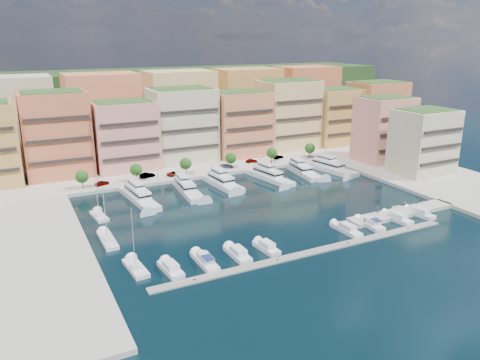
{
  "coord_description": "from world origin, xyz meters",
  "views": [
    {
      "loc": [
        -57.43,
        -103.33,
        43.67
      ],
      "look_at": [
        -2.28,
        6.12,
        6.0
      ],
      "focal_mm": 35.0,
      "sensor_mm": 36.0,
      "label": 1
    }
  ],
  "objects_px": {
    "tender_3": "(405,203)",
    "car_0": "(102,183)",
    "lamppost_0": "(98,180)",
    "cruiser_7": "(371,224)",
    "car_3": "(227,166)",
    "yacht_2": "(187,188)",
    "tender_2": "(400,207)",
    "cruiser_6": "(347,230)",
    "sailboat_2": "(99,217)",
    "sailboat_1": "(108,241)",
    "car_4": "(252,161)",
    "lamppost_3": "(260,159)",
    "car_5": "(278,157)",
    "yacht_5": "(303,170)",
    "tree_0": "(82,177)",
    "car_2": "(175,174)",
    "sailboat_0": "(136,269)",
    "cruiser_3": "(267,248)",
    "cruiser_9": "(419,214)",
    "person_0": "(378,210)",
    "lamppost_4": "(304,153)",
    "tree_1": "(136,170)",
    "person_1": "(418,201)",
    "yacht_6": "(329,167)",
    "lamppost_2": "(211,165)",
    "tree_5": "(310,148)",
    "cruiser_1": "(205,262)",
    "lamppost_1": "(158,172)",
    "cruiser_8": "(397,219)",
    "tree_2": "(186,164)",
    "yacht_3": "(222,182)",
    "tree_3": "(231,158)",
    "cruiser_2": "(238,254)",
    "yacht_1": "(138,197)",
    "car_1": "(147,175)",
    "yacht_4": "(269,176)"
  },
  "relations": [
    {
      "from": "sailboat_1",
      "to": "car_4",
      "type": "bearing_deg",
      "value": 35.89
    },
    {
      "from": "car_2",
      "to": "person_0",
      "type": "relative_size",
      "value": 2.66
    },
    {
      "from": "lamppost_0",
      "to": "lamppost_4",
      "type": "height_order",
      "value": "same"
    },
    {
      "from": "lamppost_3",
      "to": "car_5",
      "type": "xyz_separation_m",
      "value": [
        11.42,
        6.67,
        -2.14
      ]
    },
    {
      "from": "cruiser_3",
      "to": "sailboat_1",
      "type": "bearing_deg",
      "value": 146.45
    },
    {
      "from": "lamppost_0",
      "to": "cruiser_7",
      "type": "bearing_deg",
      "value": -46.19
    },
    {
      "from": "tree_2",
      "to": "lamppost_2",
      "type": "bearing_deg",
      "value": -16.04
    },
    {
      "from": "tree_5",
      "to": "lamppost_2",
      "type": "distance_m",
      "value": 40.08
    },
    {
      "from": "lamppost_4",
      "to": "cruiser_9",
      "type": "xyz_separation_m",
      "value": [
        -2.52,
        -55.79,
        -3.28
      ]
    },
    {
      "from": "yacht_5",
      "to": "person_1",
      "type": "relative_size",
      "value": 10.31
    },
    {
      "from": "tree_0",
      "to": "tree_2",
      "type": "bearing_deg",
      "value": 0.0
    },
    {
      "from": "cruiser_6",
      "to": "sailboat_2",
      "type": "distance_m",
      "value": 61.05
    },
    {
      "from": "cruiser_6",
      "to": "car_2",
      "type": "relative_size",
      "value": 1.75
    },
    {
      "from": "tree_5",
      "to": "cruiser_1",
      "type": "bearing_deg",
      "value": -138.46
    },
    {
      "from": "tree_2",
      "to": "cruiser_2",
      "type": "relative_size",
      "value": 0.7
    },
    {
      "from": "yacht_2",
      "to": "sailboat_0",
      "type": "relative_size",
      "value": 1.55
    },
    {
      "from": "lamppost_1",
      "to": "car_0",
      "type": "bearing_deg",
      "value": 168.66
    },
    {
      "from": "yacht_5",
      "to": "sailboat_2",
      "type": "distance_m",
      "value": 68.78
    },
    {
      "from": "yacht_2",
      "to": "lamppost_2",
      "type": "bearing_deg",
      "value": 41.76
    },
    {
      "from": "tender_3",
      "to": "car_4",
      "type": "height_order",
      "value": "car_4"
    },
    {
      "from": "car_0",
      "to": "car_3",
      "type": "xyz_separation_m",
      "value": [
        41.64,
        0.71,
        -0.03
      ]
    },
    {
      "from": "tree_1",
      "to": "cruiser_8",
      "type": "height_order",
      "value": "tree_1"
    },
    {
      "from": "sailboat_0",
      "to": "car_0",
      "type": "xyz_separation_m",
      "value": [
        4.3,
        55.36,
        1.43
      ]
    },
    {
      "from": "cruiser_2",
      "to": "yacht_4",
      "type": "bearing_deg",
      "value": 53.31
    },
    {
      "from": "car_2",
      "to": "sailboat_0",
      "type": "bearing_deg",
      "value": 141.33
    },
    {
      "from": "cruiser_7",
      "to": "person_1",
      "type": "xyz_separation_m",
      "value": [
        19.93,
        4.6,
        1.34
      ]
    },
    {
      "from": "cruiser_8",
      "to": "person_1",
      "type": "bearing_deg",
      "value": 21.52
    },
    {
      "from": "cruiser_1",
      "to": "cruiser_6",
      "type": "bearing_deg",
      "value": 0.04
    },
    {
      "from": "tender_2",
      "to": "person_0",
      "type": "xyz_separation_m",
      "value": [
        -9.72,
        -2.0,
        1.5
      ]
    },
    {
      "from": "yacht_3",
      "to": "car_4",
      "type": "height_order",
      "value": "yacht_3"
    },
    {
      "from": "tree_1",
      "to": "person_1",
      "type": "relative_size",
      "value": 3.1
    },
    {
      "from": "tree_3",
      "to": "cruiser_2",
      "type": "distance_m",
      "value": 63.87
    },
    {
      "from": "tender_3",
      "to": "car_3",
      "type": "distance_m",
      "value": 59.47
    },
    {
      "from": "yacht_6",
      "to": "car_4",
      "type": "height_order",
      "value": "yacht_6"
    },
    {
      "from": "yacht_3",
      "to": "yacht_5",
      "type": "xyz_separation_m",
      "value": [
        29.33,
        -0.2,
        0.0
      ]
    },
    {
      "from": "cruiser_9",
      "to": "car_5",
      "type": "bearing_deg",
      "value": 93.72
    },
    {
      "from": "lamppost_1",
      "to": "cruiser_8",
      "type": "relative_size",
      "value": 0.49
    },
    {
      "from": "yacht_5",
      "to": "car_5",
      "type": "distance_m",
      "value": 17.34
    },
    {
      "from": "car_1",
      "to": "person_1",
      "type": "xyz_separation_m",
      "value": [
        57.41,
        -56.18,
        0.11
      ]
    },
    {
      "from": "lamppost_4",
      "to": "car_4",
      "type": "xyz_separation_m",
      "value": [
        -17.79,
        6.48,
        -2.11
      ]
    },
    {
      "from": "yacht_1",
      "to": "car_0",
      "type": "bearing_deg",
      "value": 113.99
    },
    {
      "from": "yacht_5",
      "to": "yacht_2",
      "type": "bearing_deg",
      "value": -178.84
    },
    {
      "from": "lamppost_3",
      "to": "car_5",
      "type": "height_order",
      "value": "lamppost_3"
    },
    {
      "from": "yacht_2",
      "to": "tender_2",
      "type": "xyz_separation_m",
      "value": [
        45.56,
        -38.42,
        -0.76
      ]
    },
    {
      "from": "tender_3",
      "to": "car_0",
      "type": "relative_size",
      "value": 0.33
    },
    {
      "from": "lamppost_3",
      "to": "sailboat_0",
      "type": "relative_size",
      "value": 0.32
    },
    {
      "from": "tree_0",
      "to": "car_5",
      "type": "relative_size",
      "value": 1.36
    },
    {
      "from": "lamppost_0",
      "to": "tender_3",
      "type": "distance_m",
      "value": 87.01
    },
    {
      "from": "lamppost_2",
      "to": "sailboat_0",
      "type": "bearing_deg",
      "value": -126.6
    },
    {
      "from": "yacht_5",
      "to": "cruiser_2",
      "type": "distance_m",
      "value": 64.82
    }
  ]
}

